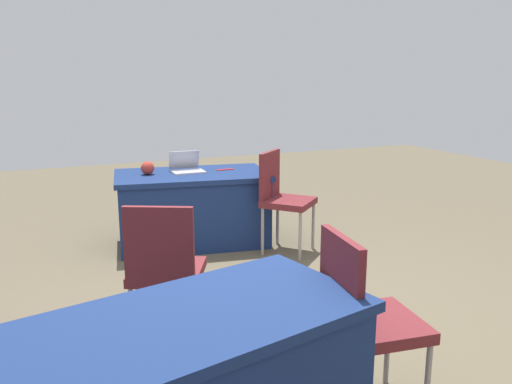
# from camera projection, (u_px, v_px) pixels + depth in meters

# --- Properties ---
(ground_plane) EXTENTS (14.40, 14.40, 0.00)m
(ground_plane) POSITION_uv_depth(u_px,v_px,m) (260.00, 323.00, 3.67)
(ground_plane) COLOR brown
(table_foreground) EXTENTS (1.64, 1.10, 0.73)m
(table_foreground) POSITION_uv_depth(u_px,v_px,m) (193.00, 208.00, 5.37)
(table_foreground) COLOR navy
(table_foreground) RESTS_ON ground
(chair_near_front) EXTENTS (0.62, 0.62, 0.98)m
(chair_near_front) POSITION_uv_depth(u_px,v_px,m) (282.00, 194.00, 5.06)
(chair_near_front) COLOR #9E9993
(chair_near_front) RESTS_ON ground
(chair_tucked_right) EXTENTS (0.59, 0.59, 0.95)m
(chair_tucked_right) POSITION_uv_depth(u_px,v_px,m) (165.00, 265.00, 3.27)
(chair_tucked_right) COLOR #9E9993
(chair_tucked_right) RESTS_ON ground
(chair_aisle) EXTENTS (0.49, 0.49, 0.95)m
(chair_aisle) POSITION_uv_depth(u_px,v_px,m) (363.00, 313.00, 2.60)
(chair_aisle) COLOR #9E9993
(chair_aisle) RESTS_ON ground
(laptop_silver) EXTENTS (0.32, 0.30, 0.21)m
(laptop_silver) POSITION_uv_depth(u_px,v_px,m) (187.00, 168.00, 5.34)
(laptop_silver) COLOR silver
(laptop_silver) RESTS_ON table_foreground
(yarn_ball) EXTENTS (0.13, 0.13, 0.13)m
(yarn_ball) POSITION_uv_depth(u_px,v_px,m) (148.00, 168.00, 5.19)
(yarn_ball) COLOR #B2382D
(yarn_ball) RESTS_ON table_foreground
(scissors_red) EXTENTS (0.18, 0.04, 0.01)m
(scissors_red) POSITION_uv_depth(u_px,v_px,m) (225.00, 170.00, 5.45)
(scissors_red) COLOR red
(scissors_red) RESTS_ON table_foreground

